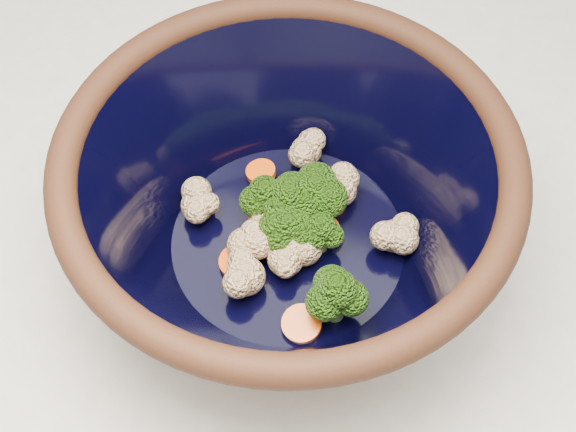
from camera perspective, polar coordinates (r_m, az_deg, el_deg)
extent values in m
cylinder|color=black|center=(0.66, 0.00, -2.99)|extent=(0.20, 0.20, 0.01)
torus|color=black|center=(0.56, 0.00, 3.95)|extent=(0.34, 0.34, 0.02)
cylinder|color=black|center=(0.64, 0.00, -1.84)|extent=(0.19, 0.19, 0.00)
cylinder|color=#608442|center=(0.63, -0.05, -1.86)|extent=(0.01, 0.01, 0.02)
ellipsoid|color=#386A14|center=(0.61, -0.05, -0.75)|extent=(0.04, 0.04, 0.03)
cylinder|color=#608442|center=(0.63, 0.28, -1.84)|extent=(0.01, 0.01, 0.02)
ellipsoid|color=#386A14|center=(0.61, 0.28, -0.86)|extent=(0.03, 0.03, 0.03)
cylinder|color=#608442|center=(0.65, -1.62, 0.51)|extent=(0.01, 0.01, 0.02)
ellipsoid|color=#386A14|center=(0.63, -1.67, 1.68)|extent=(0.04, 0.04, 0.03)
cylinder|color=#608442|center=(0.64, 0.08, 0.09)|extent=(0.01, 0.01, 0.02)
ellipsoid|color=#386A14|center=(0.62, 0.09, 1.39)|extent=(0.04, 0.04, 0.04)
cylinder|color=#608442|center=(0.60, 3.38, -6.55)|extent=(0.01, 0.01, 0.02)
ellipsoid|color=#386A14|center=(0.58, 3.51, -5.34)|extent=(0.05, 0.05, 0.04)
cylinder|color=#608442|center=(0.63, 2.34, -1.89)|extent=(0.01, 0.01, 0.02)
ellipsoid|color=#386A14|center=(0.61, 2.41, -0.89)|extent=(0.04, 0.04, 0.03)
cylinder|color=#608442|center=(0.65, 1.94, 0.67)|extent=(0.01, 0.01, 0.02)
ellipsoid|color=#386A14|center=(0.63, 2.01, 1.96)|extent=(0.04, 0.04, 0.04)
sphere|color=beige|center=(0.62, -3.07, -2.12)|extent=(0.03, 0.03, 0.03)
sphere|color=beige|center=(0.61, -3.04, -4.30)|extent=(0.03, 0.03, 0.03)
sphere|color=beige|center=(0.64, 1.48, 0.70)|extent=(0.03, 0.03, 0.03)
sphere|color=beige|center=(0.65, -6.46, 0.74)|extent=(0.03, 0.03, 0.03)
sphere|color=beige|center=(0.62, -0.18, -3.05)|extent=(0.03, 0.03, 0.03)
sphere|color=beige|center=(0.68, 1.30, 4.65)|extent=(0.03, 0.03, 0.03)
sphere|color=beige|center=(0.63, -1.36, -1.13)|extent=(0.03, 0.03, 0.03)
sphere|color=beige|center=(0.62, 1.12, -2.24)|extent=(0.03, 0.03, 0.03)
sphere|color=beige|center=(0.63, 7.58, -1.42)|extent=(0.03, 0.03, 0.03)
sphere|color=beige|center=(0.63, 0.04, -0.67)|extent=(0.03, 0.03, 0.03)
sphere|color=beige|center=(0.63, -0.21, -0.78)|extent=(0.03, 0.03, 0.03)
sphere|color=beige|center=(0.65, 3.72, 1.83)|extent=(0.03, 0.03, 0.03)
cylinder|color=#F9570A|center=(0.60, 0.98, -7.67)|extent=(0.03, 0.03, 0.01)
cylinder|color=#F9570A|center=(0.66, 2.90, 1.17)|extent=(0.03, 0.03, 0.01)
cylinder|color=#F9570A|center=(0.63, -3.55, -3.24)|extent=(0.03, 0.03, 0.01)
cylinder|color=#F9570A|center=(0.64, -1.61, -0.79)|extent=(0.03, 0.03, 0.01)
cylinder|color=#F9570A|center=(0.64, 2.44, -1.00)|extent=(0.03, 0.03, 0.01)
cylinder|color=#F9570A|center=(0.67, -1.94, 3.14)|extent=(0.03, 0.03, 0.01)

